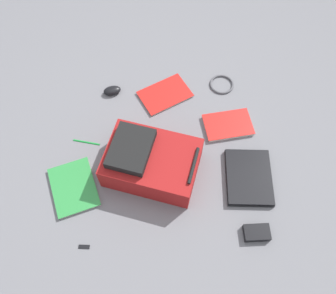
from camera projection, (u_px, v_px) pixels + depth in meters
name	position (u px, v px, depth m)	size (l,w,h in m)	color
ground_plane	(166.00, 152.00, 1.88)	(3.76, 3.76, 0.00)	slate
backpack	(150.00, 162.00, 1.76)	(0.41, 0.51, 0.20)	maroon
laptop	(249.00, 177.00, 1.80)	(0.30, 0.23, 0.03)	black
book_manual	(165.00, 94.00, 2.05)	(0.30, 0.34, 0.01)	silver
book_blue	(228.00, 125.00, 1.95)	(0.22, 0.29, 0.02)	silver
book_comic	(74.00, 187.00, 1.78)	(0.33, 0.30, 0.02)	silver
computer_mouse	(112.00, 91.00, 2.05)	(0.06, 0.10, 0.04)	black
cable_coil	(222.00, 84.00, 2.09)	(0.14, 0.14, 0.01)	#4C4C51
power_brick	(257.00, 233.00, 1.66)	(0.08, 0.12, 0.04)	black
pen_black	(86.00, 142.00, 1.91)	(0.01, 0.01, 0.15)	#198C33
usb_stick	(84.00, 247.00, 1.64)	(0.02, 0.05, 0.01)	black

